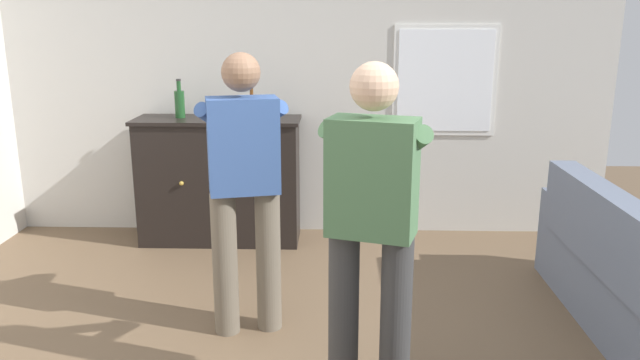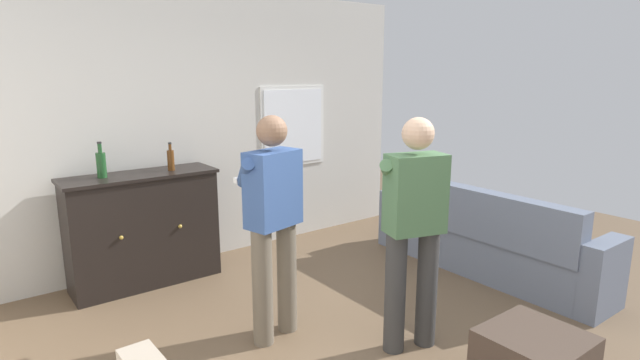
{
  "view_description": "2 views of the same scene",
  "coord_description": "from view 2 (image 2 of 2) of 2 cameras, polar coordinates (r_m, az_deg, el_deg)",
  "views": [
    {
      "loc": [
        0.26,
        -2.76,
        1.86
      ],
      "look_at": [
        0.15,
        0.76,
        0.94
      ],
      "focal_mm": 35.0,
      "sensor_mm": 36.0,
      "label": 1
    },
    {
      "loc": [
        -2.11,
        -2.25,
        1.98
      ],
      "look_at": [
        0.23,
        0.84,
        1.13
      ],
      "focal_mm": 28.0,
      "sensor_mm": 36.0,
      "label": 2
    }
  ],
  "objects": [
    {
      "name": "bottle_wine_green",
      "position": [
        4.89,
        -16.69,
        2.29
      ],
      "size": [
        0.06,
        0.06,
        0.27
      ],
      "color": "#593314",
      "rests_on": "sideboard_cabinet"
    },
    {
      "name": "person_standing_right",
      "position": [
        3.55,
        10.59,
        -4.92
      ],
      "size": [
        0.53,
        0.52,
        1.68
      ],
      "color": "#383838",
      "rests_on": "ground"
    },
    {
      "name": "person_standing_left",
      "position": [
        3.65,
        -5.45,
        -4.29
      ],
      "size": [
        0.54,
        0.51,
        1.68
      ],
      "color": "#6B6051",
      "rests_on": "ground"
    },
    {
      "name": "couch",
      "position": [
        5.23,
        17.98,
        -6.53
      ],
      "size": [
        0.57,
        2.45,
        0.88
      ],
      "color": "slate",
      "rests_on": "ground"
    },
    {
      "name": "bottle_liquor_amber",
      "position": [
        4.77,
        -23.73,
        1.7
      ],
      "size": [
        0.08,
        0.08,
        0.32
      ],
      "color": "#1E4C23",
      "rests_on": "sideboard_cabinet"
    },
    {
      "name": "wall_back_with_window",
      "position": [
        5.38,
        -13.58,
        5.84
      ],
      "size": [
        5.2,
        0.15,
        2.8
      ],
      "color": "beige",
      "rests_on": "ground"
    },
    {
      "name": "sideboard_cabinet",
      "position": [
        4.97,
        -19.52,
        -5.3
      ],
      "size": [
        1.37,
        0.49,
        1.06
      ],
      "color": "black",
      "rests_on": "ground"
    }
  ]
}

